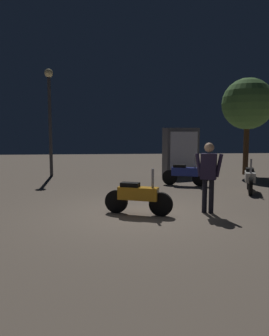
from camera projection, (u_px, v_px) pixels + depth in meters
The scene contains 8 objects.
ground_plane at pixel (137, 214), 7.90m from camera, with size 40.00×40.00×0.00m, color #756656.
motorcycle_orange_foreground at pixel (138, 196), 7.79m from camera, with size 1.58×0.70×1.11m.
motorcycle_blue_parked_left at pixel (185, 174), 11.89m from camera, with size 1.59×0.69×1.11m.
motorcycle_white_parked_right at pixel (250, 179), 10.64m from camera, with size 0.70×1.58×1.11m.
person_rider_beside at pixel (209, 171), 7.87m from camera, with size 0.64×0.37×1.70m.
streetlamp_near at pixel (50, 108), 14.08m from camera, with size 0.36×0.36×4.58m.
tree_left_bg at pixel (248, 104), 14.61m from camera, with size 2.27×2.27×4.30m.
kiosk_billboard at pixel (181, 152), 14.50m from camera, with size 1.68×0.97×2.10m.
Camera 1 is at (-0.74, -7.69, 1.99)m, focal length 35.20 mm.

